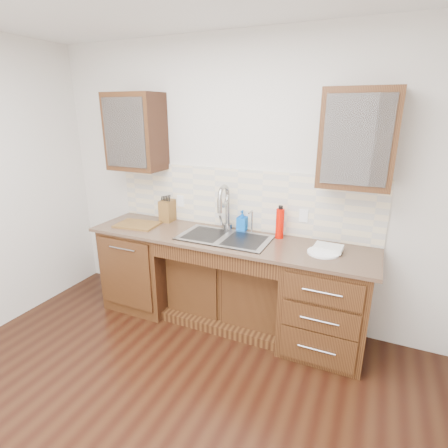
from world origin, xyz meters
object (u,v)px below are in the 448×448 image
at_px(soap_bottle, 242,220).
at_px(plate, 323,253).
at_px(knife_block, 168,210).
at_px(cutting_board, 137,225).
at_px(water_bottle, 280,224).

bearing_deg(soap_bottle, plate, -18.83).
relative_size(plate, knife_block, 1.16).
xyz_separation_m(plate, cutting_board, (-1.86, -0.04, 0.00)).
xyz_separation_m(knife_block, cutting_board, (-0.20, -0.28, -0.10)).
distance_m(water_bottle, plate, 0.50).
relative_size(soap_bottle, cutting_board, 0.48).
bearing_deg(water_bottle, plate, -25.68).
height_order(soap_bottle, water_bottle, water_bottle).
bearing_deg(plate, soap_bottle, 162.05).
distance_m(water_bottle, knife_block, 1.23).
bearing_deg(plate, knife_block, 171.59).
height_order(plate, cutting_board, cutting_board).
distance_m(soap_bottle, cutting_board, 1.08).
height_order(water_bottle, cutting_board, water_bottle).
xyz_separation_m(plate, knife_block, (-1.66, 0.25, 0.11)).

